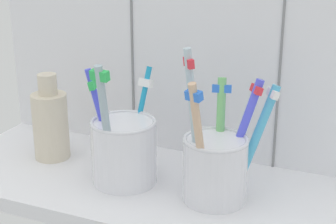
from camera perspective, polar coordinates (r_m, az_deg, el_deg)
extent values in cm
cube|color=silver|center=(68.91, 0.29, -8.72)|extent=(64.00, 22.00, 2.00)
cube|color=white|center=(72.74, 4.08, 10.69)|extent=(64.00, 2.00, 45.00)
cube|color=gray|center=(75.91, -3.96, 11.07)|extent=(0.30, 0.20, 45.00)
cube|color=gray|center=(68.93, 12.28, 9.81)|extent=(0.30, 0.20, 45.00)
cylinder|color=white|center=(68.36, -4.72, -4.30)|extent=(8.36, 8.36, 8.16)
torus|color=silver|center=(66.82, -4.82, -1.09)|extent=(8.44, 8.44, 0.50)
cylinder|color=#454CED|center=(67.89, -6.95, -1.34)|extent=(4.15, 2.02, 14.59)
cube|color=green|center=(66.46, -8.09, 2.93)|extent=(1.41, 2.00, 1.20)
cylinder|color=#9CB2BB|center=(64.04, -6.60, -1.81)|extent=(1.27, 3.33, 16.25)
cube|color=green|center=(61.17, -7.35, 3.90)|extent=(2.35, 1.22, 1.28)
cylinder|color=#1E97CA|center=(70.12, -3.18, -0.89)|extent=(2.05, 5.47, 13.83)
cube|color=white|center=(69.74, -2.41, 3.14)|extent=(2.11, 1.53, 1.25)
cylinder|color=white|center=(64.07, 5.05, -6.19)|extent=(7.69, 7.69, 7.81)
torus|color=silver|center=(62.48, 5.16, -2.96)|extent=(7.81, 7.81, 0.50)
cylinder|color=#5057F8|center=(63.94, 7.66, -2.81)|extent=(5.00, 4.18, 14.52)
cube|color=#E5333F|center=(62.63, 9.47, 2.40)|extent=(2.00, 2.19, 1.09)
cylinder|color=#4BB1DD|center=(64.23, 9.27, -3.12)|extent=(5.26, 4.17, 13.88)
cube|color=white|center=(62.95, 11.19, 1.95)|extent=(1.99, 2.23, 1.16)
cylinder|color=silver|center=(61.05, 2.86, -1.59)|extent=(2.79, 2.56, 18.60)
cube|color=#E5333F|center=(58.47, 2.25, 5.30)|extent=(1.84, 1.98, 1.07)
cylinder|color=#76C975|center=(65.34, 5.60, -2.45)|extent=(2.06, 3.95, 13.95)
cube|color=blue|center=(64.50, 5.79, 2.50)|extent=(2.51, 1.53, 1.07)
cylinder|color=#D2AC89|center=(59.75, 3.46, -3.68)|extent=(2.08, 4.38, 15.63)
cube|color=blue|center=(56.55, 2.80, 1.78)|extent=(2.07, 1.57, 1.20)
cylinder|color=beige|center=(76.70, -12.47, -1.49)|extent=(4.98, 4.98, 9.41)
cylinder|color=beige|center=(74.76, -12.81, 2.91)|extent=(2.62, 2.62, 2.90)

